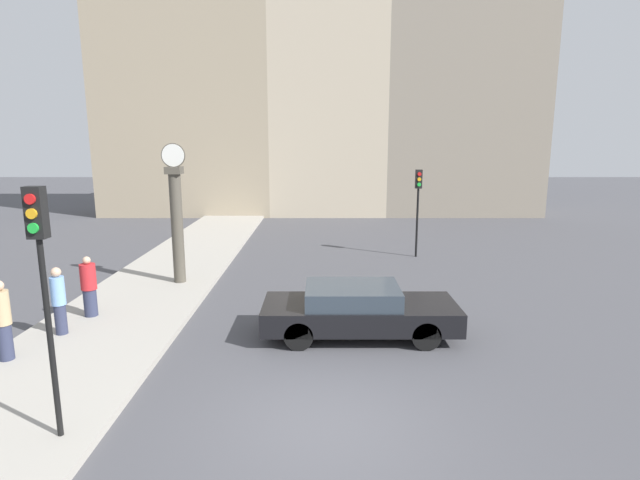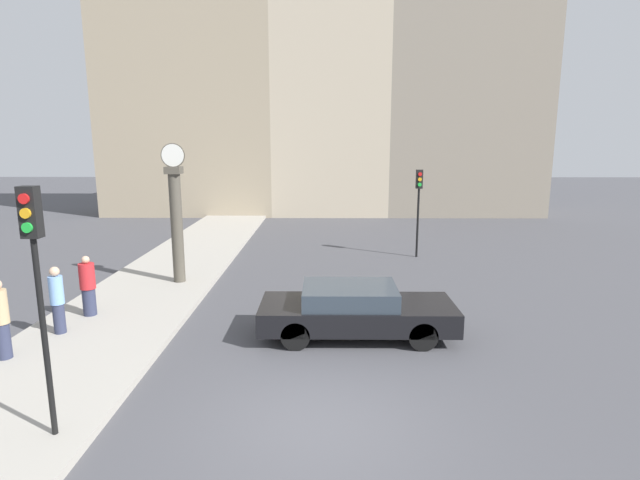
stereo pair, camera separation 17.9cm
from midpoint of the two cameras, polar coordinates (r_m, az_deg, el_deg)
The scene contains 10 objects.
ground_plane at distance 8.99m, azimuth 0.13°, elevation -20.46°, with size 120.00×120.00×0.00m, color #47474C.
sidewalk_corner at distance 20.08m, azimuth -15.30°, elevation -2.57°, with size 3.72×26.21×0.15m, color #A39E93.
building_row at distance 33.61m, azimuth 1.01°, elevation 17.21°, with size 28.17×5.00×17.12m.
sedan_car at distance 12.35m, azimuth 4.47°, elevation -7.97°, with size 4.72×1.88×1.28m.
traffic_light_near at distance 8.47m, azimuth -29.21°, elevation -2.21°, with size 0.26×0.24×3.94m.
traffic_light_far at distance 20.76m, azimuth 11.46°, elevation 5.08°, with size 0.26×0.24×3.60m.
street_clock at distance 16.82m, azimuth -15.81°, elevation 2.48°, with size 0.76×0.50×4.52m.
pedestrian_tan_coat at distance 12.58m, azimuth -32.35°, elevation -7.66°, with size 0.35×0.35×1.74m.
pedestrian_red_top at distance 14.59m, azimuth -24.68°, elevation -4.82°, with size 0.40×0.40×1.62m.
pedestrian_blue_stripe at distance 13.55m, azimuth -27.49°, elevation -6.08°, with size 0.32×0.32×1.65m.
Camera 2 is at (0.14, -7.65, 4.72)m, focal length 28.00 mm.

